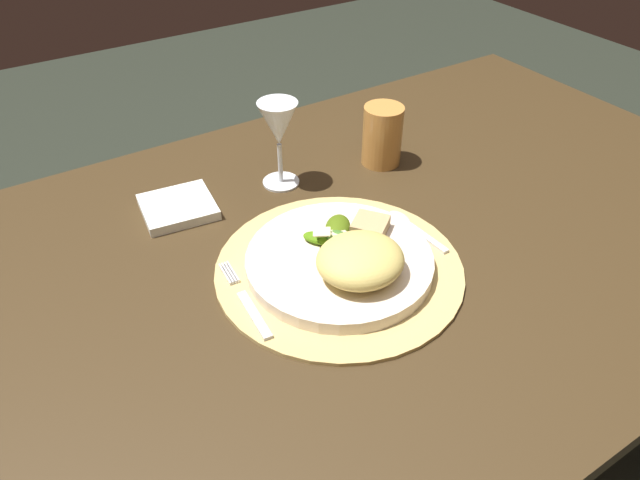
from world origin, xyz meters
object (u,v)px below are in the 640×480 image
object	(u,v)px
spoon	(407,224)
wine_glass	(276,128)
amber_tumbler	(382,135)
fork	(247,302)
napkin	(178,207)
dining_table	(344,304)
dinner_plate	(339,261)

from	to	relation	value
spoon	wine_glass	xyz separation A→B (m)	(-0.10, 0.22, 0.10)
wine_glass	amber_tumbler	bearing A→B (deg)	-10.36
wine_glass	amber_tumbler	xyz separation A→B (m)	(0.19, -0.03, -0.05)
fork	napkin	bearing A→B (deg)	88.70
dining_table	fork	world-z (taller)	fork
spoon	amber_tumbler	size ratio (longest dim) A/B	1.16
dinner_plate	spoon	world-z (taller)	dinner_plate
dining_table	dinner_plate	xyz separation A→B (m)	(-0.04, -0.04, 0.14)
fork	amber_tumbler	distance (m)	0.42
dining_table	dinner_plate	distance (m)	0.15
spoon	wine_glass	size ratio (longest dim) A/B	0.84
dinner_plate	amber_tumbler	size ratio (longest dim) A/B	2.45
dinner_plate	wine_glass	xyz separation A→B (m)	(0.04, 0.24, 0.09)
amber_tumbler	napkin	bearing A→B (deg)	172.21
dining_table	dinner_plate	size ratio (longest dim) A/B	5.70
fork	spoon	distance (m)	0.29
dinner_plate	fork	size ratio (longest dim) A/B	1.65
spoon	napkin	bearing A→B (deg)	140.32
wine_glass	amber_tumbler	size ratio (longest dim) A/B	1.39
dinner_plate	wine_glass	size ratio (longest dim) A/B	1.77
dinner_plate	amber_tumbler	bearing A→B (deg)	42.03
dining_table	amber_tumbler	distance (m)	0.30
dining_table	wine_glass	distance (m)	0.30
napkin	amber_tumbler	size ratio (longest dim) A/B	1.04
spoon	wine_glass	world-z (taller)	wine_glass
napkin	wine_glass	xyz separation A→B (m)	(0.17, -0.02, 0.10)
fork	dinner_plate	bearing A→B (deg)	-1.27
fork	amber_tumbler	world-z (taller)	amber_tumbler
wine_glass	spoon	bearing A→B (deg)	-64.25
napkin	dining_table	bearing A→B (deg)	-49.90
amber_tumbler	fork	bearing A→B (deg)	-151.39
fork	napkin	size ratio (longest dim) A/B	1.44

